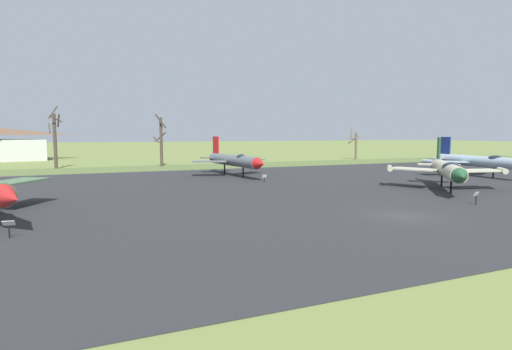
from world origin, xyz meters
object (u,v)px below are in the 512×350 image
Objects in this scene: jet_fighter_front_right at (234,160)px; info_placard_rear_left at (476,197)px; info_placard_front_right at (264,178)px; info_placard_front_left at (9,227)px; jet_fighter_rear_center at (477,161)px; jet_fighter_rear_left at (447,169)px.

jet_fighter_front_right is 30.37m from info_placard_rear_left.
info_placard_front_left is at bearing -142.22° from info_placard_front_right.
jet_fighter_front_right is (22.52, 26.09, 1.54)m from info_placard_front_left.
info_placard_front_left is 53.64m from jet_fighter_rear_center.
jet_fighter_rear_center reaches higher than info_placard_front_right.
info_placard_front_left is 32.47m from info_placard_rear_left.
jet_fighter_front_right reaches higher than info_placard_front_right.
info_placard_rear_left is (-19.65, -15.61, -1.45)m from jet_fighter_rear_center.
info_placard_rear_left is (9.84, -28.69, -1.52)m from jet_fighter_front_right.
jet_fighter_rear_center is at bearing 14.05° from info_placard_front_left.
jet_fighter_rear_left is (14.07, -13.28, 1.56)m from info_placard_front_right.
info_placard_front_left is 37.68m from jet_fighter_rear_left.
jet_fighter_front_right is at bearing 108.94° from info_placard_rear_left.
info_placard_rear_left is (32.37, -2.59, 0.02)m from info_placard_front_left.
jet_fighter_front_right reaches higher than info_placard_front_left.
info_placard_rear_left is at bearing -141.53° from jet_fighter_rear_center.
jet_fighter_rear_center is 25.14m from info_placard_rear_left.
jet_fighter_rear_center reaches higher than info_placard_front_left.
info_placard_front_right is 19.40m from jet_fighter_rear_left.
info_placard_front_right is (23.29, 18.05, -0.07)m from info_placard_front_left.
jet_fighter_front_right is 13.96× the size of info_placard_rear_left.
info_placard_front_right is at bearing 136.65° from jet_fighter_rear_left.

